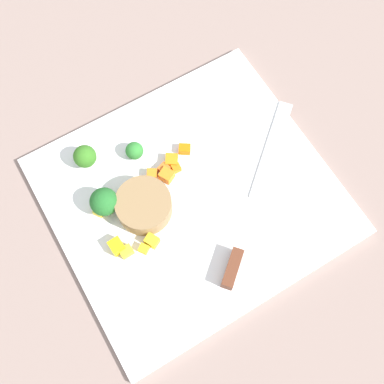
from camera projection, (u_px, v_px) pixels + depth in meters
ground_plane at (192, 197)px, 0.71m from camera, size 4.00×4.00×0.00m
cutting_board at (192, 196)px, 0.70m from camera, size 0.40×0.37×0.01m
prep_bowl at (144, 206)px, 0.67m from camera, size 0.08×0.08×0.03m
chef_knife at (246, 224)px, 0.67m from camera, size 0.25×0.22×0.02m
carrot_dice_0 at (164, 169)px, 0.70m from camera, size 0.02×0.02×0.01m
carrot_dice_1 at (171, 161)px, 0.71m from camera, size 0.03×0.03×0.01m
carrot_dice_2 at (152, 174)px, 0.70m from camera, size 0.02×0.02×0.01m
carrot_dice_3 at (167, 175)px, 0.70m from camera, size 0.02×0.03×0.02m
carrot_dice_4 at (185, 149)px, 0.72m from camera, size 0.02×0.02×0.01m
carrot_dice_5 at (178, 167)px, 0.71m from camera, size 0.01×0.01×0.01m
pepper_dice_0 at (152, 241)px, 0.66m from camera, size 0.02×0.02×0.02m
pepper_dice_1 at (126, 252)px, 0.66m from camera, size 0.02×0.01×0.01m
pepper_dice_2 at (117, 246)px, 0.66m from camera, size 0.02×0.02×0.02m
pepper_dice_3 at (100, 210)px, 0.68m from camera, size 0.02×0.02×0.01m
pepper_dice_4 at (144, 249)px, 0.66m from camera, size 0.02×0.02×0.01m
broccoli_floret_0 at (104, 202)px, 0.67m from camera, size 0.04×0.04×0.05m
broccoli_floret_1 at (85, 157)px, 0.69m from camera, size 0.03×0.03×0.04m
broccoli_floret_2 at (134, 151)px, 0.71m from camera, size 0.03×0.03×0.03m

